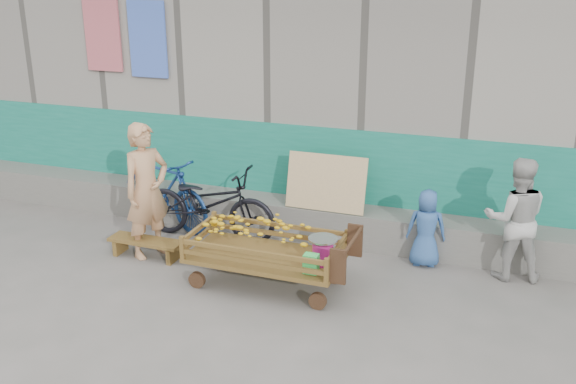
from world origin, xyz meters
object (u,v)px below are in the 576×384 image
(banana_cart, at_px, (263,241))
(bicycle_dark, at_px, (208,203))
(woman, at_px, (515,219))
(vendor_man, at_px, (147,191))
(bicycle_blue, at_px, (164,191))
(child, at_px, (426,228))
(bench, at_px, (146,244))

(banana_cart, distance_m, bicycle_dark, 1.50)
(woman, bearing_deg, banana_cart, 13.05)
(vendor_man, height_order, woman, vendor_man)
(bicycle_blue, bearing_deg, child, -71.80)
(vendor_man, bearing_deg, banana_cart, -75.47)
(bench, height_order, vendor_man, vendor_man)
(woman, xyz_separation_m, bicycle_blue, (-4.41, 0.02, -0.21))
(banana_cart, distance_m, woman, 2.78)
(child, distance_m, bicycle_blue, 3.46)
(child, bearing_deg, bench, 7.81)
(banana_cart, distance_m, vendor_man, 1.64)
(vendor_man, relative_size, bicycle_blue, 1.00)
(bicycle_blue, bearing_deg, woman, -71.52)
(bicycle_blue, bearing_deg, bench, -144.48)
(bicycle_dark, relative_size, bicycle_blue, 1.11)
(banana_cart, bearing_deg, vendor_man, 169.74)
(banana_cart, relative_size, child, 1.96)
(bench, distance_m, bicycle_dark, 0.95)
(woman, bearing_deg, vendor_man, 0.53)
(banana_cart, height_order, vendor_man, vendor_man)
(woman, relative_size, bicycle_dark, 0.77)
(woman, height_order, child, woman)
(banana_cart, xyz_separation_m, bicycle_dark, (-1.14, 0.97, -0.05))
(banana_cart, relative_size, bench, 1.98)
(child, bearing_deg, bicycle_dark, -5.29)
(vendor_man, xyz_separation_m, bicycle_blue, (-0.30, 0.86, -0.32))
(woman, distance_m, child, 0.98)
(woman, distance_m, bicycle_dark, 3.68)
(bicycle_dark, bearing_deg, bicycle_blue, 74.16)
(banana_cart, xyz_separation_m, vendor_man, (-1.58, 0.29, 0.29))
(woman, relative_size, bicycle_blue, 0.85)
(vendor_man, height_order, child, vendor_man)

